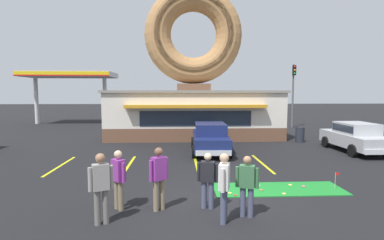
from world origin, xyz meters
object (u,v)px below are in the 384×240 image
(putting_flag_pin, at_px, (336,177))
(pedestrian_crossing_woman, at_px, (159,175))
(pedestrian_hooded_kid, at_px, (208,178))
(pedestrian_clipboard_woman, at_px, (101,185))
(pedestrian_leather_jacket_man, at_px, (224,184))
(traffic_light_pole, at_px, (293,87))
(golf_ball, at_px, (260,185))
(car_navy, at_px, (210,137))
(pedestrian_beanie_man, at_px, (247,184))
(trash_bin, at_px, (300,135))
(pedestrian_blue_sweater_man, at_px, (119,177))
(car_silver, at_px, (355,136))

(putting_flag_pin, xyz_separation_m, pedestrian_crossing_woman, (-5.76, -1.49, 0.53))
(pedestrian_hooded_kid, xyz_separation_m, pedestrian_clipboard_woman, (-2.68, -0.88, 0.12))
(pedestrian_leather_jacket_man, height_order, traffic_light_pole, traffic_light_pole)
(golf_ball, distance_m, pedestrian_clipboard_woman, 5.45)
(golf_ball, xyz_separation_m, pedestrian_leather_jacket_man, (-1.66, -2.75, 0.92))
(pedestrian_crossing_woman, bearing_deg, car_navy, 73.98)
(pedestrian_leather_jacket_man, distance_m, pedestrian_clipboard_woman, 2.98)
(car_navy, bearing_deg, pedestrian_beanie_man, -89.68)
(traffic_light_pole, bearing_deg, pedestrian_crossing_woman, -120.13)
(putting_flag_pin, relative_size, trash_bin, 0.56)
(pedestrian_hooded_kid, relative_size, pedestrian_clipboard_woman, 0.89)
(pedestrian_leather_jacket_man, relative_size, pedestrian_beanie_man, 1.09)
(pedestrian_blue_sweater_man, height_order, pedestrian_beanie_man, pedestrian_blue_sweater_man)
(pedestrian_blue_sweater_man, bearing_deg, pedestrian_leather_jacket_man, -19.44)
(pedestrian_clipboard_woman, relative_size, pedestrian_beanie_man, 1.10)
(golf_ball, relative_size, traffic_light_pole, 0.01)
(trash_bin, bearing_deg, pedestrian_blue_sweater_man, -131.32)
(putting_flag_pin, bearing_deg, pedestrian_blue_sweater_man, -168.60)
(car_silver, relative_size, pedestrian_crossing_woman, 2.63)
(pedestrian_hooded_kid, bearing_deg, pedestrian_beanie_man, -32.86)
(putting_flag_pin, bearing_deg, car_navy, 119.15)
(golf_ball, bearing_deg, pedestrian_blue_sweater_man, -158.05)
(traffic_light_pole, bearing_deg, golf_ball, -114.32)
(pedestrian_clipboard_woman, height_order, pedestrian_crossing_woman, pedestrian_clipboard_woman)
(pedestrian_leather_jacket_man, bearing_deg, putting_flag_pin, 29.78)
(golf_ball, xyz_separation_m, pedestrian_clipboard_woman, (-4.65, -2.70, 0.93))
(car_silver, relative_size, pedestrian_leather_jacket_man, 2.63)
(pedestrian_beanie_man, bearing_deg, golf_ball, 67.22)
(pedestrian_clipboard_woman, relative_size, pedestrian_crossing_woman, 1.01)
(pedestrian_crossing_woman, relative_size, trash_bin, 1.78)
(pedestrian_blue_sweater_man, bearing_deg, pedestrian_hooded_kid, -1.05)
(pedestrian_hooded_kid, relative_size, traffic_light_pole, 0.27)
(car_silver, bearing_deg, pedestrian_beanie_man, -133.57)
(pedestrian_clipboard_woman, bearing_deg, car_navy, 67.44)
(car_navy, xyz_separation_m, pedestrian_leather_jacket_man, (-0.59, -8.66, 0.10))
(pedestrian_crossing_woman, bearing_deg, car_silver, 37.19)
(car_navy, bearing_deg, car_silver, -0.86)
(car_silver, relative_size, pedestrian_blue_sweater_man, 2.77)
(pedestrian_leather_jacket_man, relative_size, trash_bin, 1.78)
(pedestrian_crossing_woman, distance_m, traffic_light_pole, 22.28)
(golf_ball, relative_size, pedestrian_blue_sweater_man, 0.03)
(trash_bin, bearing_deg, pedestrian_crossing_woman, -127.61)
(golf_ball, distance_m, pedestrian_hooded_kid, 2.80)
(car_navy, height_order, pedestrian_crossing_woman, pedestrian_crossing_woman)
(pedestrian_beanie_man, height_order, pedestrian_crossing_woman, pedestrian_crossing_woman)
(pedestrian_leather_jacket_man, bearing_deg, pedestrian_crossing_woman, 152.21)
(car_navy, bearing_deg, pedestrian_leather_jacket_man, -93.92)
(traffic_light_pole, bearing_deg, pedestrian_leather_jacket_man, -115.31)
(pedestrian_leather_jacket_man, height_order, pedestrian_beanie_man, pedestrian_leather_jacket_man)
(car_silver, distance_m, traffic_light_pole, 11.83)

